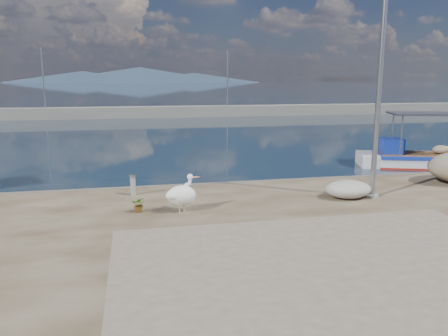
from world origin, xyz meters
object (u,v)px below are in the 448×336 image
at_px(lamp_post, 378,93).
at_px(bollard_near, 133,184).
at_px(pelican, 182,195).
at_px(boat_right, 423,162).

xyz_separation_m(lamp_post, bollard_near, (-7.46, 1.78, -2.93)).
xyz_separation_m(pelican, lamp_post, (6.12, 0.36, 2.80)).
height_order(pelican, lamp_post, lamp_post).
height_order(boat_right, bollard_near, boat_right).
xyz_separation_m(pelican, bollard_near, (-1.35, 2.14, -0.13)).
distance_m(pelican, bollard_near, 2.53).
bearing_deg(pelican, bollard_near, 97.51).
bearing_deg(lamp_post, pelican, -176.61).
height_order(boat_right, lamp_post, lamp_post).
bearing_deg(bollard_near, pelican, -57.76).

